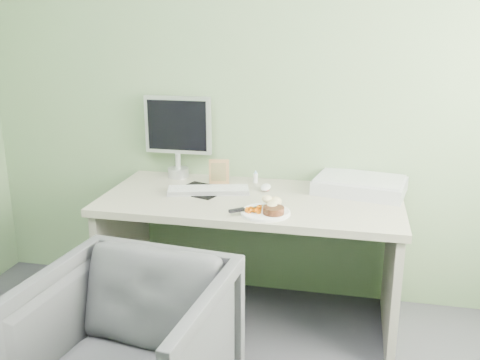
% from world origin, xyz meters
% --- Properties ---
extents(wall_back, '(3.50, 0.00, 3.50)m').
position_xyz_m(wall_back, '(0.00, 2.00, 1.35)').
color(wall_back, gray).
rests_on(wall_back, floor).
extents(desk, '(1.60, 0.75, 0.73)m').
position_xyz_m(desk, '(0.00, 1.62, 0.55)').
color(desk, '#A8A18D').
rests_on(desk, floor).
extents(plate, '(0.25, 0.25, 0.01)m').
position_xyz_m(plate, '(0.12, 1.39, 0.74)').
color(plate, white).
rests_on(plate, desk).
extents(steak, '(0.14, 0.14, 0.03)m').
position_xyz_m(steak, '(0.16, 1.37, 0.76)').
color(steak, black).
rests_on(steak, plate).
extents(potato_pile, '(0.14, 0.12, 0.06)m').
position_xyz_m(potato_pile, '(0.15, 1.44, 0.77)').
color(potato_pile, tan).
rests_on(potato_pile, plate).
extents(carrot_heap, '(0.08, 0.07, 0.04)m').
position_xyz_m(carrot_heap, '(0.06, 1.37, 0.76)').
color(carrot_heap, '#D55A04').
rests_on(carrot_heap, plate).
extents(steak_knife, '(0.17, 0.15, 0.02)m').
position_xyz_m(steak_knife, '(0.01, 1.36, 0.75)').
color(steak_knife, silver).
rests_on(steak_knife, plate).
extents(mousepad, '(0.33, 0.31, 0.00)m').
position_xyz_m(mousepad, '(-0.30, 1.68, 0.73)').
color(mousepad, black).
rests_on(mousepad, desk).
extents(keyboard, '(0.46, 0.24, 0.02)m').
position_xyz_m(keyboard, '(-0.25, 1.66, 0.75)').
color(keyboard, white).
rests_on(keyboard, desk).
extents(computer_mouse, '(0.06, 0.10, 0.03)m').
position_xyz_m(computer_mouse, '(0.06, 1.77, 0.75)').
color(computer_mouse, white).
rests_on(computer_mouse, desk).
extents(photo_frame, '(0.12, 0.04, 0.15)m').
position_xyz_m(photo_frame, '(-0.23, 1.83, 0.80)').
color(photo_frame, '#A9734F').
rests_on(photo_frame, desk).
extents(eyedrop_bottle, '(0.03, 0.03, 0.08)m').
position_xyz_m(eyedrop_bottle, '(-0.03, 1.90, 0.77)').
color(eyedrop_bottle, white).
rests_on(eyedrop_bottle, desk).
extents(scanner, '(0.53, 0.41, 0.07)m').
position_xyz_m(scanner, '(0.57, 1.84, 0.77)').
color(scanner, silver).
rests_on(scanner, desk).
extents(monitor, '(0.41, 0.13, 0.49)m').
position_xyz_m(monitor, '(-0.51, 1.94, 1.00)').
color(monitor, silver).
rests_on(monitor, desk).
extents(desk_chair, '(0.83, 0.84, 0.70)m').
position_xyz_m(desk_chair, '(-0.32, 0.68, 0.35)').
color(desk_chair, '#37373C').
rests_on(desk_chair, floor).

